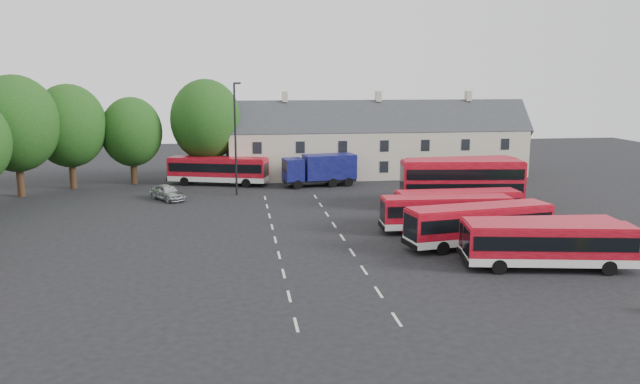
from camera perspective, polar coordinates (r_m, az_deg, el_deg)
The scene contains 15 objects.
ground at distance 44.08m, azimuth -3.95°, elevation -5.05°, with size 140.00×140.00×0.00m, color black.
lane_markings at distance 46.21m, azimuth -1.01°, elevation -4.28°, with size 5.15×33.80×0.01m.
treeline at distance 64.53m, azimuth -24.01°, elevation 5.08°, with size 29.92×32.59×12.01m.
terrace_houses at distance 74.68m, azimuth 5.28°, elevation 4.41°, with size 35.70×7.13×10.06m.
bus_row_a at distance 41.09m, azimuth 20.26°, elevation -4.35°, with size 10.48×4.04×2.89m.
bus_row_b at distance 42.65m, azimuth 19.46°, elevation -3.83°, with size 10.09×2.94×2.82m.
bus_row_c at distance 44.99m, azimuth 14.33°, elevation -2.69°, with size 10.77×4.09×2.97m.
bus_row_d at distance 48.71m, azimuth 11.45°, elevation -1.69°, with size 9.97×2.76×2.79m.
bus_row_e at distance 51.23m, azimuth 12.47°, elevation -1.12°, with size 9.92×2.36×2.80m.
bus_dd_south at distance 57.33m, azimuth 12.85°, elevation 0.96°, with size 11.03×3.66×4.44m.
bus_dd_north at distance 60.27m, azimuth 12.75°, elevation 1.33°, with size 10.57×3.15×4.27m.
bus_north at distance 69.28m, azimuth -9.29°, elevation 2.15°, with size 11.11×5.51×3.07m.
box_truck at distance 67.65m, azimuth 0.05°, elevation 2.15°, with size 8.12×3.66×3.43m.
silver_car at distance 61.98m, azimuth -13.76°, elevation -0.03°, with size 1.79×4.45×1.52m, color #AEB1B6.
lamppost at distance 62.57m, azimuth -7.73°, elevation 5.12°, with size 0.77×0.53×11.23m.
Camera 1 is at (-2.65, -42.36, 11.89)m, focal length 35.00 mm.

